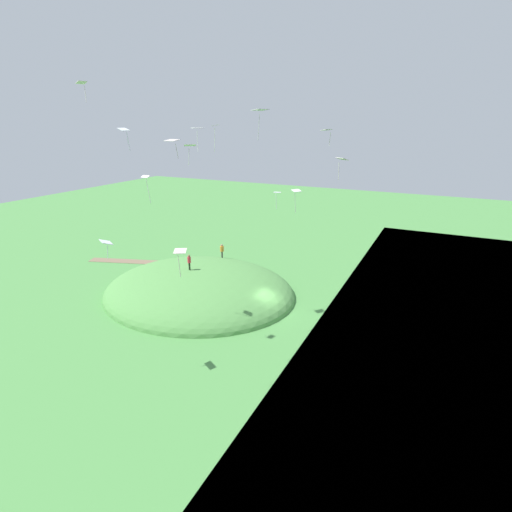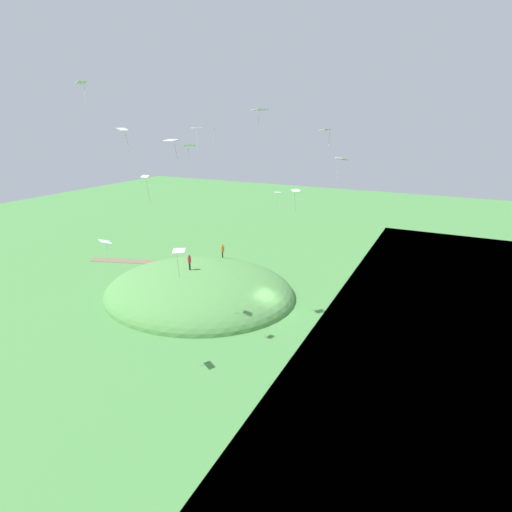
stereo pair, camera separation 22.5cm
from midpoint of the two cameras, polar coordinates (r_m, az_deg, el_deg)
ground_plane at (r=40.01m, az=1.96°, el=-8.10°), size 160.00×160.00×0.00m
grass_hill at (r=44.63m, az=-8.33°, el=-5.34°), size 21.57×19.12×5.72m
dirt_path at (r=56.23m, az=-16.59°, el=-0.80°), size 13.76×5.92×0.04m
person_walking_path at (r=43.16m, az=-9.76°, el=-0.62°), size 0.48×0.48×1.74m
person_near_shore at (r=48.93m, az=-5.06°, el=0.96°), size 0.65×0.65×1.74m
kite_0 at (r=29.49m, az=9.92°, el=17.36°), size 0.77×0.87×1.12m
kite_1 at (r=35.00m, az=-8.62°, el=17.59°), size 1.11×1.17×1.94m
kite_2 at (r=25.06m, az=-11.13°, el=0.56°), size 1.19×1.30×1.77m
kite_3 at (r=30.79m, az=-6.10°, el=17.90°), size 0.81×0.91×2.00m
kite_4 at (r=27.35m, az=-18.68°, el=16.69°), size 0.55×0.69×1.42m
kite_5 at (r=28.82m, az=-20.99°, el=1.82°), size 1.27×1.16×1.33m
kite_6 at (r=33.08m, az=5.62°, el=9.09°), size 0.85×0.91×1.93m
kite_7 at (r=28.32m, az=12.04°, el=13.34°), size 0.93×0.87×1.50m
kite_8 at (r=26.02m, az=-12.22°, el=15.88°), size 0.93×0.71×1.18m
kite_9 at (r=33.39m, az=-15.76°, el=10.47°), size 0.68×0.52×2.22m
kite_10 at (r=31.53m, az=0.36°, el=20.13°), size 1.18×1.37×2.25m
kite_11 at (r=31.81m, az=-23.99°, el=21.70°), size 0.56×0.74×1.37m
kite_12 at (r=31.22m, az=-9.72°, el=15.32°), size 1.06×1.03×1.56m
kite_13 at (r=38.88m, az=2.88°, el=8.94°), size 0.80×0.65×1.72m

